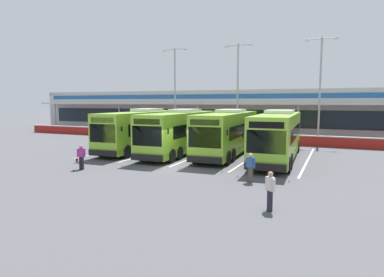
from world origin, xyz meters
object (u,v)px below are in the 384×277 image
Objects in this scene: pedestrian_child at (250,167)px; lamp_post_centre at (238,86)px; lamp_post_west at (175,87)px; lamp_post_east at (320,84)px; coach_bus_centre at (228,133)px; coach_bus_right_centre at (278,137)px; pedestrian_with_handbag at (81,156)px; pedestrian_in_dark_coat at (270,190)px; coach_bus_leftmost at (143,130)px; coach_bus_left_centre at (181,132)px.

pedestrian_child is 0.15× the size of lamp_post_centre.
lamp_post_west is 16.91m from lamp_post_east.
coach_bus_right_centre is (4.23, -0.87, 0.00)m from coach_bus_centre.
lamp_post_centre is at bearing 108.08° from pedestrian_child.
lamp_post_east is at bearing -1.98° from lamp_post_centre.
lamp_post_centre is at bearing 119.10° from coach_bus_right_centre.
coach_bus_centre is at bearing -77.78° from lamp_post_centre.
pedestrian_in_dark_coat is at bearing -14.41° from pedestrian_with_handbag.
lamp_post_east reaches higher than pedestrian_in_dark_coat.
coach_bus_leftmost is 13.56m from lamp_post_centre.
coach_bus_right_centre is 7.56× the size of pedestrian_child.
lamp_post_west reaches higher than coach_bus_leftmost.
coach_bus_centre reaches higher than pedestrian_in_dark_coat.
coach_bus_right_centre is 14.33m from lamp_post_centre.
coach_bus_left_centre is at bearing 135.41° from pedestrian_child.
coach_bus_right_centre is at bearing -60.90° from lamp_post_centre.
pedestrian_with_handbag is 21.52m from lamp_post_west.
coach_bus_leftmost is at bearing 97.30° from pedestrian_with_handbag.
lamp_post_centre is (7.99, 0.26, 0.00)m from lamp_post_west.
coach_bus_left_centre is 7.56× the size of pedestrian_child.
lamp_post_west is (-14.61, 11.63, 4.50)m from coach_bus_right_centre.
coach_bus_leftmost reaches higher than pedestrian_child.
pedestrian_with_handbag is at bearing -123.28° from lamp_post_east.
pedestrian_child is at bearing -44.59° from coach_bus_left_centre.
coach_bus_leftmost is 9.47m from pedestrian_with_handbag.
pedestrian_in_dark_coat is at bearing -51.06° from coach_bus_left_centre.
coach_bus_leftmost is 1.11× the size of lamp_post_east.
coach_bus_left_centre reaches higher than pedestrian_child.
coach_bus_right_centre is at bearing 88.75° from pedestrian_child.
lamp_post_west reaches higher than coach_bus_centre.
coach_bus_left_centre is 7.56× the size of pedestrian_with_handbag.
lamp_post_west reaches higher than pedestrian_in_dark_coat.
lamp_post_centre is at bearing 82.35° from coach_bus_left_centre.
coach_bus_centre is at bearing 54.73° from pedestrian_with_handbag.
coach_bus_left_centre is 1.11× the size of lamp_post_west.
coach_bus_leftmost is 1.00× the size of coach_bus_left_centre.
lamp_post_west is (-14.44, 19.49, 5.42)m from pedestrian_child.
lamp_post_east reaches higher than coach_bus_leftmost.
coach_bus_left_centre is at bearing -97.65° from lamp_post_centre.
coach_bus_leftmost is 12.27m from lamp_post_west.
pedestrian_child is (-0.17, -7.86, -0.91)m from coach_bus_right_centre.
coach_bus_centre is at bearing -46.04° from lamp_post_west.
pedestrian_in_dark_coat is (9.91, -12.26, -0.91)m from coach_bus_left_centre.
lamp_post_west is at bearing 124.39° from pedestrian_in_dark_coat.
coach_bus_leftmost is at bearing 174.62° from coach_bus_left_centre.
coach_bus_centre is at bearing 2.96° from coach_bus_leftmost.
coach_bus_centre is at bearing 11.50° from coach_bus_left_centre.
coach_bus_centre is 7.56× the size of pedestrian_in_dark_coat.
pedestrian_with_handbag is (-2.93, -8.96, -0.93)m from coach_bus_left_centre.
pedestrian_child is at bearing -91.25° from coach_bus_right_centre.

